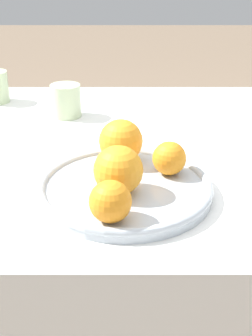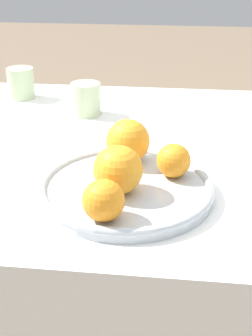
% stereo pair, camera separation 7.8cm
% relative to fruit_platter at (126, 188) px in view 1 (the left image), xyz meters
% --- Properties ---
extents(table, '(1.33, 0.86, 0.72)m').
position_rel_fruit_platter_xyz_m(table, '(0.10, 0.21, -0.37)').
color(table, white).
rests_on(table, ground_plane).
extents(fruit_platter, '(0.30, 0.30, 0.02)m').
position_rel_fruit_platter_xyz_m(fruit_platter, '(0.00, 0.00, 0.00)').
color(fruit_platter, '#B2BCC6').
rests_on(fruit_platter, table).
extents(orange_0, '(0.08, 0.08, 0.08)m').
position_rel_fruit_platter_xyz_m(orange_0, '(-0.01, 0.10, 0.05)').
color(orange_0, orange).
rests_on(orange_0, fruit_platter).
extents(orange_1, '(0.06, 0.06, 0.06)m').
position_rel_fruit_platter_xyz_m(orange_1, '(0.08, 0.05, 0.03)').
color(orange_1, orange).
rests_on(orange_1, fruit_platter).
extents(orange_2, '(0.08, 0.08, 0.08)m').
position_rel_fruit_platter_xyz_m(orange_2, '(-0.01, -0.02, 0.05)').
color(orange_2, orange).
rests_on(orange_2, fruit_platter).
extents(orange_3, '(0.06, 0.06, 0.06)m').
position_rel_fruit_platter_xyz_m(orange_3, '(-0.02, -0.11, 0.04)').
color(orange_3, orange).
rests_on(orange_3, fruit_platter).
extents(cup_0, '(0.07, 0.07, 0.08)m').
position_rel_fruit_platter_xyz_m(cup_0, '(-0.14, 0.39, 0.03)').
color(cup_0, '#B7CC9E').
rests_on(cup_0, table).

